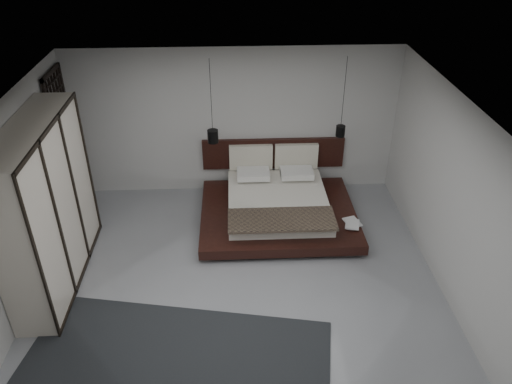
{
  "coord_description": "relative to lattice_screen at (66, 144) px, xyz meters",
  "views": [
    {
      "loc": [
        -0.02,
        -5.54,
        5.11
      ],
      "look_at": [
        0.31,
        1.2,
        0.98
      ],
      "focal_mm": 35.0,
      "sensor_mm": 36.0,
      "label": 1
    }
  ],
  "objects": [
    {
      "name": "floor",
      "position": [
        2.95,
        -2.45,
        -1.3
      ],
      "size": [
        6.0,
        6.0,
        0.0
      ],
      "primitive_type": "plane",
      "color": "gray",
      "rests_on": "ground"
    },
    {
      "name": "ceiling",
      "position": [
        2.95,
        -2.45,
        1.5
      ],
      "size": [
        6.0,
        6.0,
        0.0
      ],
      "primitive_type": "plane",
      "rotation": [
        3.14,
        0.0,
        0.0
      ],
      "color": "white",
      "rests_on": "wall_back"
    },
    {
      "name": "wall_back",
      "position": [
        2.95,
        0.55,
        0.1
      ],
      "size": [
        6.0,
        0.0,
        6.0
      ],
      "primitive_type": "plane",
      "rotation": [
        1.57,
        0.0,
        0.0
      ],
      "color": "#B5B5B2",
      "rests_on": "floor"
    },
    {
      "name": "wall_left",
      "position": [
        -0.05,
        -2.45,
        0.1
      ],
      "size": [
        0.0,
        6.0,
        6.0
      ],
      "primitive_type": "plane",
      "rotation": [
        1.57,
        0.0,
        1.57
      ],
      "color": "#B5B5B2",
      "rests_on": "floor"
    },
    {
      "name": "wall_right",
      "position": [
        5.95,
        -2.45,
        0.1
      ],
      "size": [
        0.0,
        6.0,
        6.0
      ],
      "primitive_type": "plane",
      "rotation": [
        1.57,
        0.0,
        -1.57
      ],
      "color": "#B5B5B2",
      "rests_on": "floor"
    },
    {
      "name": "lattice_screen",
      "position": [
        0.0,
        0.0,
        0.0
      ],
      "size": [
        0.05,
        0.9,
        2.6
      ],
      "primitive_type": "cube",
      "color": "black",
      "rests_on": "floor"
    },
    {
      "name": "bed",
      "position": [
        3.67,
        -0.54,
        -1.02
      ],
      "size": [
        2.7,
        2.36,
        1.06
      ],
      "color": "black",
      "rests_on": "floor"
    },
    {
      "name": "book_lower",
      "position": [
        4.78,
        -1.18,
        -1.03
      ],
      "size": [
        0.32,
        0.37,
        0.03
      ],
      "primitive_type": "imported",
      "rotation": [
        0.0,
        0.0,
        0.3
      ],
      "color": "#99724C",
      "rests_on": "bed"
    },
    {
      "name": "book_upper",
      "position": [
        4.76,
        -1.21,
        -1.01
      ],
      "size": [
        0.31,
        0.36,
        0.02
      ],
      "primitive_type": "imported",
      "rotation": [
        0.0,
        0.0,
        -0.27
      ],
      "color": "#99724C",
      "rests_on": "book_lower"
    },
    {
      "name": "pendant_left",
      "position": [
        2.57,
        -0.12,
        0.14
      ],
      "size": [
        0.19,
        0.19,
        1.47
      ],
      "color": "black",
      "rests_on": "ceiling"
    },
    {
      "name": "pendant_right",
      "position": [
        4.78,
        -0.12,
        0.2
      ],
      "size": [
        0.16,
        0.16,
        1.41
      ],
      "color": "black",
      "rests_on": "ceiling"
    },
    {
      "name": "wardrobe",
      "position": [
        0.25,
        -1.96,
        -0.05
      ],
      "size": [
        0.6,
        2.54,
        2.49
      ],
      "color": "beige",
      "rests_on": "floor"
    }
  ]
}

